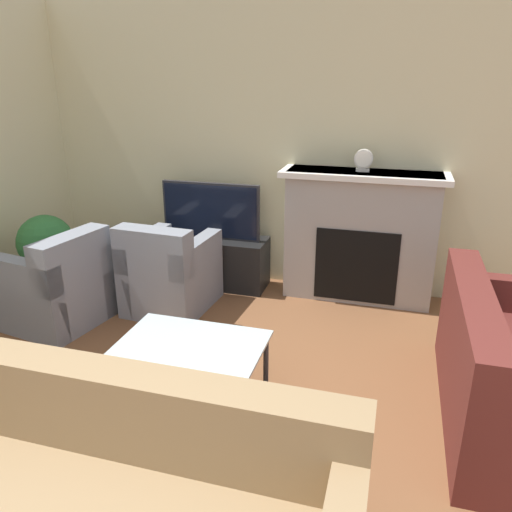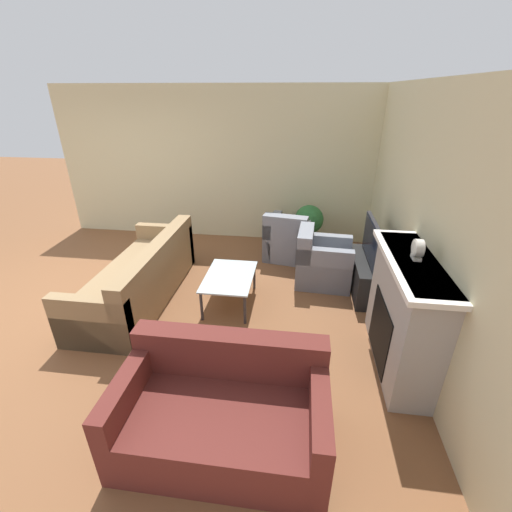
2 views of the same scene
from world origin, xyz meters
TOP-DOWN VIEW (x-y plane):
  - ground_plane at (0.00, 0.00)m, footprint 20.00×20.00m
  - wall_back at (0.00, 4.29)m, footprint 8.00×0.06m
  - wall_left at (-2.53, 2.13)m, footprint 0.06×7.26m
  - fireplace at (0.69, 4.06)m, footprint 1.46×0.44m
  - tv_stand at (-0.73, 3.98)m, footprint 1.09×0.40m
  - tv at (-0.73, 3.97)m, footprint 0.97×0.06m
  - couch_sectional at (-0.16, 0.91)m, footprint 2.29×0.89m
  - couch_loveseat at (1.79, 2.49)m, footprint 0.91×1.60m
  - armchair_by_window at (-1.72, 2.83)m, footprint 0.91×0.83m
  - armchair_accent at (-0.90, 3.35)m, footprint 0.71×0.81m
  - coffee_table at (-0.17, 2.14)m, footprint 0.92×0.62m
  - potted_plant at (-2.01, 3.16)m, footprint 0.49×0.49m
  - mantel_clock at (0.68, 4.06)m, footprint 0.16×0.07m

SIDE VIEW (x-z plane):
  - ground_plane at x=0.00m, z-range 0.00..0.00m
  - tv_stand at x=-0.73m, z-range 0.00..0.49m
  - couch_sectional at x=-0.16m, z-range -0.12..0.70m
  - couch_loveseat at x=1.79m, z-range -0.12..0.70m
  - armchair_by_window at x=-1.72m, z-range -0.11..0.71m
  - armchair_accent at x=-0.90m, z-range -0.11..0.71m
  - coffee_table at x=-0.17m, z-range 0.17..0.58m
  - potted_plant at x=-2.01m, z-range 0.13..0.97m
  - fireplace at x=0.69m, z-range 0.03..1.23m
  - tv at x=-0.73m, z-range 0.49..1.04m
  - mantel_clock at x=0.68m, z-range 1.21..1.40m
  - wall_back at x=0.00m, z-range 0.00..2.70m
  - wall_left at x=-2.53m, z-range 0.00..2.70m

